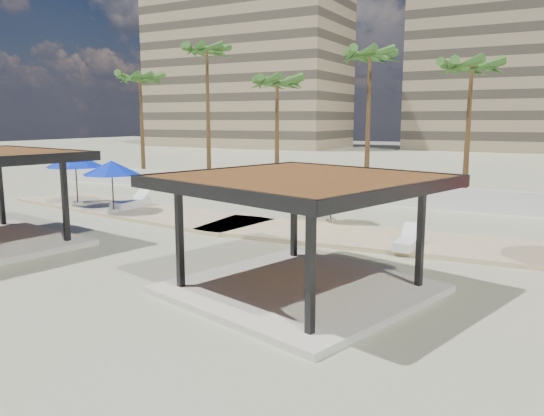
{
  "coord_description": "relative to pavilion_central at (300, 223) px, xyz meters",
  "views": [
    {
      "loc": [
        7.86,
        -13.12,
        4.81
      ],
      "look_at": [
        -1.94,
        4.64,
        1.4
      ],
      "focal_mm": 35.0,
      "sensor_mm": 36.0,
      "label": 1
    }
  ],
  "objects": [
    {
      "name": "lounger_a",
      "position": [
        -13.75,
        7.83,
        -1.58
      ],
      "size": [
        0.84,
        2.45,
        0.92
      ],
      "rotation": [
        0.0,
        0.0,
        1.59
      ],
      "color": "silver",
      "rests_on": "promenade"
    },
    {
      "name": "ground",
      "position": [
        -1.63,
        0.2,
        -1.98
      ],
      "size": [
        200.0,
        200.0,
        0.0
      ],
      "primitive_type": "plane",
      "color": "tan",
      "rests_on": "ground"
    },
    {
      "name": "umbrella_f",
      "position": [
        -13.57,
        6.34,
        0.43
      ],
      "size": [
        3.46,
        3.46,
        2.59
      ],
      "rotation": [
        0.0,
        0.0,
        -0.22
      ],
      "color": "beige",
      "rests_on": "promenade"
    },
    {
      "name": "umbrella_a",
      "position": [
        -17.1,
        7.16,
        0.62
      ],
      "size": [
        3.7,
        3.7,
        2.82
      ],
      "rotation": [
        0.0,
        0.0,
        -0.19
      ],
      "color": "beige",
      "rests_on": "promenade"
    },
    {
      "name": "promenade",
      "position": [
        0.37,
        7.87,
        -1.92
      ],
      "size": [
        44.45,
        7.97,
        0.24
      ],
      "color": "#C6B284",
      "rests_on": "ground"
    },
    {
      "name": "building_west",
      "position": [
        -43.63,
        68.2,
        13.29
      ],
      "size": [
        34.0,
        16.0,
        32.4
      ],
      "color": "#937F60",
      "rests_on": "ground"
    },
    {
      "name": "boundary_wall",
      "position": [
        -1.63,
        16.2,
        -1.38
      ],
      "size": [
        56.0,
        0.3,
        1.2
      ],
      "primitive_type": "cube",
      "color": "silver",
      "rests_on": "ground"
    },
    {
      "name": "palm_b",
      "position": [
        -16.63,
        18.9,
        7.28
      ],
      "size": [
        3.0,
        3.0,
        10.5
      ],
      "color": "brown",
      "rests_on": "ground"
    },
    {
      "name": "palm_e",
      "position": [
        1.37,
        18.6,
        5.4
      ],
      "size": [
        3.0,
        3.0,
        8.49
      ],
      "color": "brown",
      "rests_on": "ground"
    },
    {
      "name": "palm_a",
      "position": [
        -22.63,
        18.5,
        5.63
      ],
      "size": [
        3.0,
        3.0,
        8.74
      ],
      "color": "brown",
      "rests_on": "ground"
    },
    {
      "name": "lounger_b",
      "position": [
        1.42,
        6.05,
        -1.62
      ],
      "size": [
        0.75,
        2.02,
        0.75
      ],
      "rotation": [
        0.0,
        0.0,
        1.62
      ],
      "color": "silver",
      "rests_on": "promenade"
    },
    {
      "name": "pavilion_central",
      "position": [
        0.0,
        0.0,
        0.0
      ],
      "size": [
        8.03,
        8.03,
        3.31
      ],
      "rotation": [
        0.0,
        0.0,
        -0.27
      ],
      "color": "beige",
      "rests_on": "ground"
    },
    {
      "name": "palm_c",
      "position": [
        -10.63,
        18.3,
        4.95
      ],
      "size": [
        3.0,
        3.0,
        8.02
      ],
      "color": "brown",
      "rests_on": "ground"
    },
    {
      "name": "umbrella_b",
      "position": [
        -3.0,
        9.4,
        0.16
      ],
      "size": [
        3.11,
        3.11,
        2.28
      ],
      "rotation": [
        0.0,
        0.0,
        -0.25
      ],
      "color": "beige",
      "rests_on": "promenade"
    },
    {
      "name": "palm_d",
      "position": [
        -4.63,
        19.1,
        6.31
      ],
      "size": [
        3.0,
        3.0,
        9.46
      ],
      "color": "brown",
      "rests_on": "ground"
    },
    {
      "name": "building_mid",
      "position": [
        2.37,
        78.2,
        12.29
      ],
      "size": [
        38.0,
        16.0,
        30.4
      ],
      "color": "#847259",
      "rests_on": "ground"
    }
  ]
}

